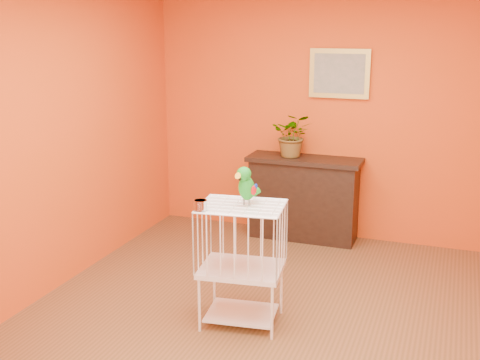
% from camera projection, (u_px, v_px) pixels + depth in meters
% --- Properties ---
extents(ground, '(4.50, 4.50, 0.00)m').
position_uv_depth(ground, '(273.00, 329.00, 4.56)').
color(ground, brown).
rests_on(ground, ground).
extents(room_shell, '(4.50, 4.50, 4.50)m').
position_uv_depth(room_shell, '(276.00, 122.00, 4.15)').
color(room_shell, '#D34613').
rests_on(room_shell, ground).
extents(console_cabinet, '(1.19, 0.43, 0.89)m').
position_uv_depth(console_cabinet, '(303.00, 198.00, 6.39)').
color(console_cabinet, black).
rests_on(console_cabinet, ground).
extents(potted_plant, '(0.48, 0.52, 0.36)m').
position_uv_depth(potted_plant, '(291.00, 141.00, 6.23)').
color(potted_plant, '#26722D').
rests_on(potted_plant, console_cabinet).
extents(framed_picture, '(0.62, 0.04, 0.50)m').
position_uv_depth(framed_picture, '(339.00, 74.00, 6.13)').
color(framed_picture, gold).
rests_on(framed_picture, room_shell).
extents(birdcage, '(0.67, 0.54, 0.95)m').
position_uv_depth(birdcage, '(242.00, 263.00, 4.55)').
color(birdcage, white).
rests_on(birdcage, ground).
extents(feed_cup, '(0.10, 0.10, 0.07)m').
position_uv_depth(feed_cup, '(200.00, 205.00, 4.31)').
color(feed_cup, silver).
rests_on(feed_cup, birdcage).
extents(parrot, '(0.16, 0.27, 0.30)m').
position_uv_depth(parrot, '(246.00, 185.00, 4.41)').
color(parrot, '#59544C').
rests_on(parrot, birdcage).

